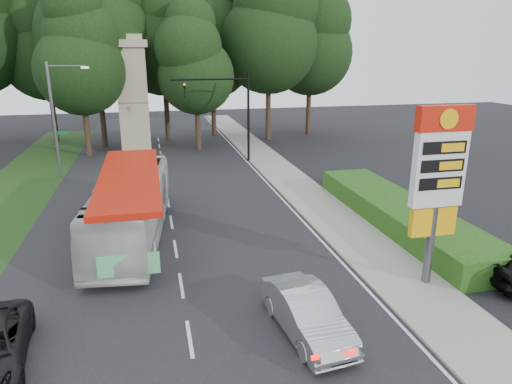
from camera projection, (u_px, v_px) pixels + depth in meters
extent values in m
plane|color=black|center=(191.00, 349.00, 13.76)|extent=(120.00, 120.00, 0.00)
cube|color=black|center=(170.00, 216.00, 24.93)|extent=(14.00, 80.00, 0.02)
cube|color=gray|center=(317.00, 204.00, 26.76)|extent=(3.00, 80.00, 0.12)
cube|color=#193814|center=(11.00, 196.00, 28.44)|extent=(5.00, 50.00, 0.02)
cube|color=#224412|center=(399.00, 214.00, 23.54)|extent=(3.00, 14.00, 1.20)
cylinder|color=#59595E|center=(430.00, 246.00, 17.16)|extent=(0.32, 0.32, 3.20)
cube|color=#EEAA0C|center=(433.00, 221.00, 16.86)|extent=(1.80, 0.25, 1.10)
cube|color=silver|center=(439.00, 169.00, 16.28)|extent=(2.00, 0.35, 2.80)
cube|color=#BB1909|center=(445.00, 118.00, 15.75)|extent=(2.10, 0.40, 0.90)
cylinder|color=#EEAA0C|center=(449.00, 119.00, 15.55)|extent=(0.70, 0.05, 0.70)
cube|color=black|center=(445.00, 148.00, 15.87)|extent=(1.70, 0.04, 0.45)
cube|color=black|center=(443.00, 166.00, 16.06)|extent=(1.70, 0.04, 0.45)
cube|color=black|center=(441.00, 184.00, 16.25)|extent=(1.70, 0.04, 0.45)
cylinder|color=black|center=(248.00, 117.00, 36.57)|extent=(0.20, 0.20, 7.20)
cylinder|color=black|center=(210.00, 79.00, 35.04)|extent=(6.00, 0.14, 0.14)
imported|color=black|center=(184.00, 83.00, 34.68)|extent=(0.18, 0.22, 1.10)
sphere|color=#FF0C05|center=(184.00, 85.00, 34.57)|extent=(0.18, 0.18, 0.18)
cylinder|color=#59595E|center=(54.00, 122.00, 31.50)|extent=(0.20, 0.20, 8.00)
cylinder|color=#59595E|center=(66.00, 66.00, 30.68)|extent=(2.40, 0.12, 0.12)
cube|color=#FFE599|center=(85.00, 67.00, 30.97)|extent=(0.50, 0.22, 0.14)
cube|color=#0C591E|center=(62.00, 133.00, 31.83)|extent=(0.85, 0.04, 0.22)
cube|color=#0C591E|center=(57.00, 136.00, 32.24)|extent=(0.04, 0.85, 0.22)
cube|color=tan|center=(134.00, 101.00, 39.93)|extent=(2.50, 2.50, 9.00)
cube|color=tan|center=(129.00, 44.00, 38.53)|extent=(3.00, 3.00, 0.60)
cube|color=tan|center=(129.00, 37.00, 38.38)|extent=(2.20, 2.20, 0.50)
cylinder|color=#2D2116|center=(54.00, 114.00, 45.24)|extent=(0.50, 0.50, 5.40)
sphere|color=black|center=(46.00, 56.00, 43.61)|extent=(8.40, 8.40, 8.40)
sphere|color=black|center=(42.00, 23.00, 42.73)|extent=(7.20, 7.20, 7.20)
cylinder|color=#2D2116|center=(102.00, 112.00, 42.44)|extent=(0.50, 0.50, 6.48)
sphere|color=black|center=(95.00, 37.00, 40.49)|extent=(10.08, 10.08, 10.08)
cylinder|color=#2D2116|center=(167.00, 111.00, 45.69)|extent=(0.50, 0.50, 5.94)
sphere|color=black|center=(163.00, 47.00, 43.90)|extent=(9.24, 9.24, 9.24)
sphere|color=black|center=(161.00, 10.00, 42.94)|extent=(7.92, 7.92, 7.92)
cylinder|color=#2D2116|center=(214.00, 111.00, 48.75)|extent=(0.50, 0.50, 5.22)
sphere|color=black|center=(212.00, 59.00, 47.18)|extent=(8.12, 8.12, 8.12)
sphere|color=black|center=(211.00, 29.00, 46.33)|extent=(6.96, 6.96, 6.96)
sphere|color=black|center=(211.00, 3.00, 45.60)|extent=(5.22, 5.22, 5.22)
cylinder|color=#2D2116|center=(268.00, 110.00, 45.98)|extent=(0.50, 0.50, 6.12)
sphere|color=black|center=(269.00, 44.00, 44.14)|extent=(9.52, 9.52, 9.52)
sphere|color=black|center=(269.00, 6.00, 43.14)|extent=(8.16, 8.16, 8.16)
cylinder|color=#2D2116|center=(308.00, 109.00, 49.01)|extent=(0.50, 0.50, 5.58)
sphere|color=black|center=(310.00, 53.00, 47.33)|extent=(8.68, 8.68, 8.68)
sphere|color=black|center=(311.00, 21.00, 46.42)|extent=(7.44, 7.44, 7.44)
cylinder|color=#2D2116|center=(87.00, 129.00, 38.76)|extent=(0.50, 0.50, 4.68)
sphere|color=black|center=(80.00, 71.00, 37.36)|extent=(7.28, 7.28, 7.28)
sphere|color=black|center=(77.00, 37.00, 36.59)|extent=(6.24, 6.24, 6.24)
sphere|color=black|center=(74.00, 8.00, 35.95)|extent=(4.68, 4.68, 4.68)
cylinder|color=#2D2116|center=(198.00, 126.00, 41.35)|extent=(0.50, 0.50, 4.32)
sphere|color=black|center=(196.00, 76.00, 40.05)|extent=(6.72, 6.72, 6.72)
sphere|color=black|center=(195.00, 47.00, 39.35)|extent=(5.76, 5.76, 5.76)
sphere|color=black|center=(194.00, 22.00, 38.75)|extent=(4.32, 4.32, 4.32)
imported|color=silver|center=(132.00, 206.00, 21.69)|extent=(3.94, 11.51, 3.14)
imported|color=#B8BBC0|center=(306.00, 313.00, 14.35)|extent=(2.02, 4.52, 1.44)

